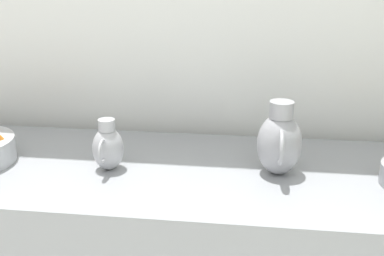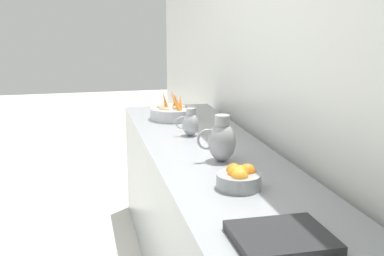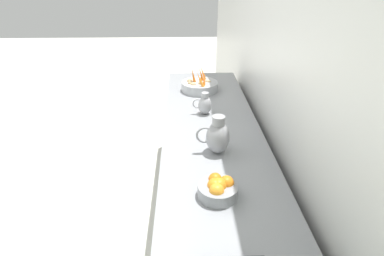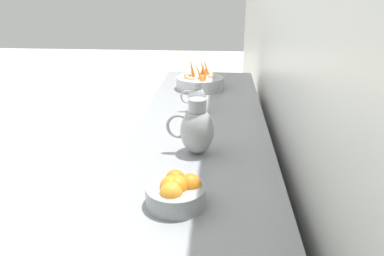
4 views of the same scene
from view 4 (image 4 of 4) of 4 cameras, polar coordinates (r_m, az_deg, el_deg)
name	(u,v)px [view 4 (image 4 of 4)]	position (r m, az deg, el deg)	size (l,w,h in m)	color
tile_wall_left	(342,22)	(1.26, 22.20, 14.96)	(0.10, 8.55, 3.00)	white
prep_counter	(198,213)	(2.06, 1.00, -12.97)	(0.71, 2.93, 0.90)	gray
vegetable_colander	(200,82)	(2.70, 1.23, 7.12)	(0.35, 0.35, 0.22)	#ADAFB5
orange_bowl	(176,191)	(1.28, -2.43, -9.76)	(0.21, 0.21, 0.11)	gray
metal_pitcher_tall	(197,129)	(1.63, 0.70, -0.17)	(0.21, 0.15, 0.25)	#939399
metal_pitcher_short	(197,98)	(2.19, 0.72, 4.59)	(0.15, 0.11, 0.18)	#A3A3A8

